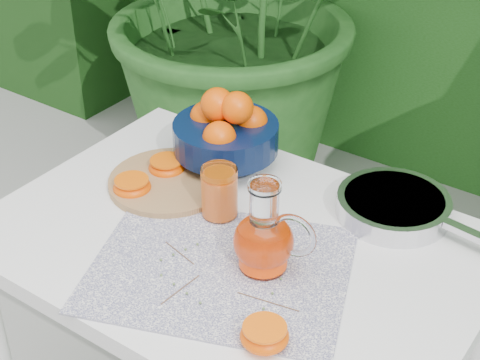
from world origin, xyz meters
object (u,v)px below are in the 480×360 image
Objects in this scene: white_table at (235,269)px; juice_pitcher at (265,239)px; fruit_bowl at (226,130)px; saute_pan at (395,206)px; cutting_board at (169,182)px.

white_table is 0.19m from juice_pitcher.
fruit_bowl reaches higher than saute_pan.
fruit_bowl reaches higher than cutting_board.
fruit_bowl reaches higher than white_table.
saute_pan is (0.41, 0.03, -0.06)m from fruit_bowl.
fruit_bowl is 0.39m from juice_pitcher.
saute_pan is at bearing 66.89° from juice_pitcher.
cutting_board is at bearing 162.23° from white_table.
juice_pitcher is at bearing -23.48° from white_table.
juice_pitcher reaches higher than cutting_board.
saute_pan is (0.46, 0.18, 0.02)m from cutting_board.
saute_pan is (0.23, 0.26, 0.11)m from white_table.
white_table is 5.24× the size of juice_pitcher.
fruit_bowl is 1.67× the size of juice_pitcher.
juice_pitcher is (0.33, -0.12, 0.06)m from cutting_board.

